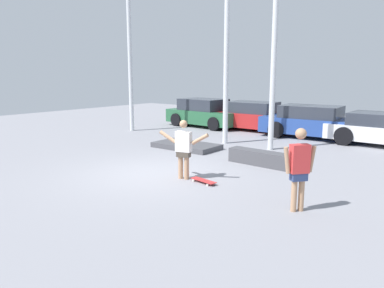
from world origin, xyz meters
name	(u,v)px	position (x,y,z in m)	size (l,w,h in m)	color
ground_plane	(153,174)	(0.00, 0.00, 0.00)	(36.00, 36.00, 0.00)	gray
skateboarder	(184,147)	(1.00, 0.13, 0.86)	(1.36, 0.46, 1.56)	tan
skateboard	(203,181)	(1.64, 0.14, 0.06)	(0.79, 0.34, 0.08)	red
grind_box	(261,158)	(1.86, 2.73, 0.22)	(2.06, 0.46, 0.44)	#47474C
manual_pad	(186,146)	(-1.55, 3.34, 0.09)	(2.44, 1.29, 0.19)	#47474C
canopy_support_left	(173,39)	(-3.70, 5.08, 4.17)	(5.62, 0.20, 6.98)	silver
canopy_support_right	(357,25)	(3.70, 5.08, 4.17)	(5.62, 0.20, 6.98)	silver
parked_car_green	(205,113)	(-4.53, 8.48, 0.69)	(4.18, 2.15, 1.44)	#28603D
parked_car_red	(254,116)	(-1.86, 8.94, 0.67)	(4.23, 2.12, 1.38)	red
parked_car_blue	(313,122)	(1.25, 8.53, 0.68)	(4.57, 2.17, 1.39)	#284793
bystander	(299,166)	(4.30, -0.25, 0.94)	(0.50, 0.60, 1.70)	tan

